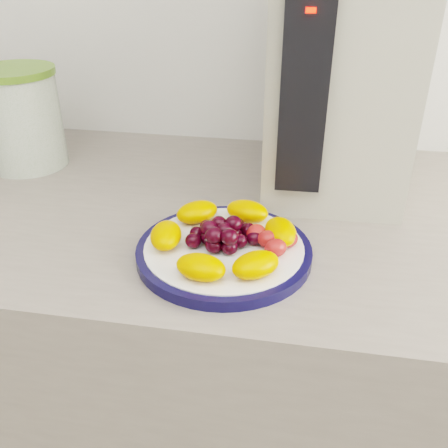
# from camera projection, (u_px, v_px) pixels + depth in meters

# --- Properties ---
(counter) EXTENTS (3.50, 0.60, 0.90)m
(counter) POSITION_uv_depth(u_px,v_px,m) (184.00, 393.00, 1.03)
(counter) COLOR gray
(counter) RESTS_ON floor
(cabinet_face) EXTENTS (3.48, 0.58, 0.84)m
(cabinet_face) POSITION_uv_depth(u_px,v_px,m) (185.00, 403.00, 1.05)
(cabinet_face) COLOR olive
(cabinet_face) RESTS_ON floor
(plate_rim) EXTENTS (0.23, 0.23, 0.01)m
(plate_rim) POSITION_uv_depth(u_px,v_px,m) (224.00, 252.00, 0.66)
(plate_rim) COLOR #0C0C34
(plate_rim) RESTS_ON counter
(plate_face) EXTENTS (0.21, 0.21, 0.02)m
(plate_face) POSITION_uv_depth(u_px,v_px,m) (224.00, 251.00, 0.66)
(plate_face) COLOR white
(plate_face) RESTS_ON counter
(canister) EXTENTS (0.14, 0.14, 0.17)m
(canister) POSITION_uv_depth(u_px,v_px,m) (22.00, 122.00, 0.90)
(canister) COLOR #325916
(canister) RESTS_ON counter
(canister_lid) EXTENTS (0.15, 0.15, 0.01)m
(canister_lid) POSITION_uv_depth(u_px,v_px,m) (12.00, 71.00, 0.85)
(canister_lid) COLOR #567927
(canister_lid) RESTS_ON canister
(appliance_body) EXTENTS (0.22, 0.30, 0.37)m
(appliance_body) POSITION_uv_depth(u_px,v_px,m) (338.00, 74.00, 0.79)
(appliance_body) COLOR #A9A695
(appliance_body) RESTS_ON counter
(appliance_panel) EXTENTS (0.06, 0.02, 0.27)m
(appliance_panel) POSITION_uv_depth(u_px,v_px,m) (304.00, 95.00, 0.66)
(appliance_panel) COLOR black
(appliance_panel) RESTS_ON appliance_body
(appliance_led) EXTENTS (0.01, 0.01, 0.01)m
(appliance_led) POSITION_uv_depth(u_px,v_px,m) (311.00, 10.00, 0.60)
(appliance_led) COLOR #FF0C05
(appliance_led) RESTS_ON appliance_panel
(fruit_plate) EXTENTS (0.20, 0.20, 0.04)m
(fruit_plate) POSITION_uv_depth(u_px,v_px,m) (229.00, 235.00, 0.65)
(fruit_plate) COLOR orange
(fruit_plate) RESTS_ON plate_face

